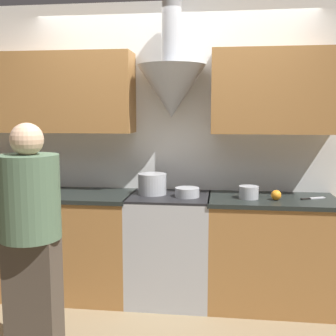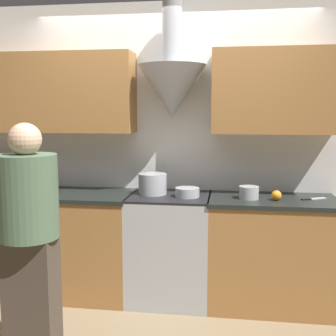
# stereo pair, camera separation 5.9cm
# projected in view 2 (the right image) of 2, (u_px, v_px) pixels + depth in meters

# --- Properties ---
(ground_plane) EXTENTS (12.00, 12.00, 0.00)m
(ground_plane) POSITION_uv_depth(u_px,v_px,m) (164.00, 315.00, 3.41)
(ground_plane) COLOR #847051
(wall_back) EXTENTS (8.40, 0.59, 2.60)m
(wall_back) POSITION_uv_depth(u_px,v_px,m) (163.00, 128.00, 3.79)
(wall_back) COLOR white
(wall_back) RESTS_ON ground_plane
(counter_left) EXTENTS (1.60, 0.62, 0.92)m
(counter_left) POSITION_uv_depth(u_px,v_px,m) (46.00, 242.00, 3.81)
(counter_left) COLOR #9E6B38
(counter_left) RESTS_ON ground_plane
(counter_right) EXTENTS (1.06, 0.62, 0.92)m
(counter_right) POSITION_uv_depth(u_px,v_px,m) (271.00, 252.00, 3.53)
(counter_right) COLOR #9E6B38
(counter_right) RESTS_ON ground_plane
(stove_range) EXTENTS (0.69, 0.60, 0.92)m
(stove_range) POSITION_uv_depth(u_px,v_px,m) (170.00, 247.00, 3.66)
(stove_range) COLOR #A8AAAF
(stove_range) RESTS_ON ground_plane
(wine_bottle_4) EXTENTS (0.07, 0.07, 0.33)m
(wine_bottle_4) POSITION_uv_depth(u_px,v_px,m) (9.00, 176.00, 3.83)
(wine_bottle_4) COLOR black
(wine_bottle_4) RESTS_ON counter_left
(stock_pot) EXTENTS (0.24, 0.24, 0.18)m
(stock_pot) POSITION_uv_depth(u_px,v_px,m) (153.00, 184.00, 3.64)
(stock_pot) COLOR #A8AAAF
(stock_pot) RESTS_ON stove_range
(mixing_bowl) EXTENTS (0.20, 0.20, 0.08)m
(mixing_bowl) POSITION_uv_depth(u_px,v_px,m) (187.00, 192.00, 3.53)
(mixing_bowl) COLOR #A8AAAF
(mixing_bowl) RESTS_ON stove_range
(orange_fruit) EXTENTS (0.08, 0.08, 0.08)m
(orange_fruit) POSITION_uv_depth(u_px,v_px,m) (276.00, 195.00, 3.38)
(orange_fruit) COLOR orange
(orange_fruit) RESTS_ON counter_right
(saucepan) EXTENTS (0.16, 0.16, 0.10)m
(saucepan) POSITION_uv_depth(u_px,v_px,m) (249.00, 193.00, 3.45)
(saucepan) COLOR #A8AAAF
(saucepan) RESTS_ON counter_right
(chefs_knife) EXTENTS (0.21, 0.13, 0.01)m
(chefs_knife) POSITION_uv_depth(u_px,v_px,m) (314.00, 199.00, 3.44)
(chefs_knife) COLOR silver
(chefs_knife) RESTS_ON counter_right
(person_foreground_left) EXTENTS (0.37, 0.37, 1.57)m
(person_foreground_left) POSITION_uv_depth(u_px,v_px,m) (29.00, 239.00, 2.58)
(person_foreground_left) COLOR #473D33
(person_foreground_left) RESTS_ON ground_plane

